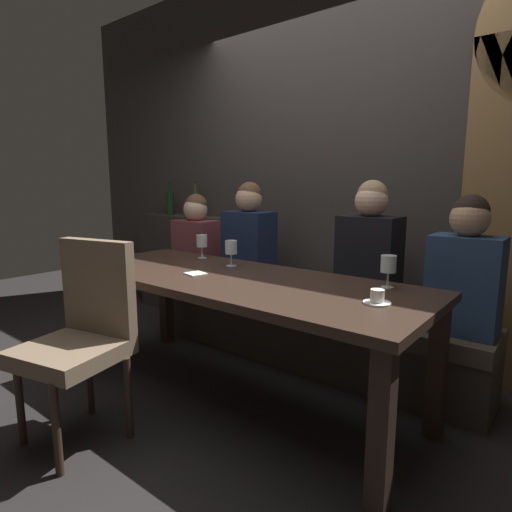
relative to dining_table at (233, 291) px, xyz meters
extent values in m
plane|color=black|center=(0.00, 0.00, -0.65)|extent=(9.00, 9.00, 0.00)
cube|color=#383330|center=(0.00, 1.22, 0.85)|extent=(6.00, 0.12, 3.00)
cube|color=#2F2B29|center=(-1.55, 1.04, -0.18)|extent=(1.10, 0.28, 0.95)
cube|color=black|center=(-1.03, -0.35, -0.30)|extent=(0.08, 0.08, 0.69)
cube|color=black|center=(1.03, -0.35, -0.30)|extent=(0.08, 0.08, 0.69)
cube|color=black|center=(-1.03, 0.35, -0.30)|extent=(0.08, 0.08, 0.69)
cube|color=black|center=(1.03, 0.35, -0.30)|extent=(0.08, 0.08, 0.69)
cube|color=#302119|center=(0.00, 0.00, 0.07)|extent=(2.20, 0.84, 0.04)
cube|color=#312A23|center=(0.00, 0.70, -0.48)|extent=(2.50, 0.40, 0.35)
cube|color=#473D33|center=(0.00, 0.70, -0.25)|extent=(2.50, 0.44, 0.10)
cylinder|color=#302119|center=(-0.51, -0.98, -0.44)|extent=(0.04, 0.04, 0.42)
cylinder|color=#302119|center=(-0.15, -0.98, -0.44)|extent=(0.04, 0.04, 0.42)
cylinder|color=#302119|center=(-0.51, -0.62, -0.44)|extent=(0.04, 0.04, 0.42)
cylinder|color=#302119|center=(-0.15, -0.62, -0.44)|extent=(0.04, 0.04, 0.42)
cube|color=brown|center=(-0.33, -0.80, -0.19)|extent=(0.53, 0.53, 0.08)
cube|color=brown|center=(-0.37, -0.61, 0.09)|extent=(0.44, 0.16, 0.48)
cube|color=brown|center=(-1.04, 0.70, 0.05)|extent=(0.36, 0.24, 0.50)
sphere|color=#DBB293|center=(-1.04, 0.70, 0.39)|extent=(0.20, 0.20, 0.20)
sphere|color=brown|center=(-1.04, 0.71, 0.43)|extent=(0.18, 0.18, 0.18)
cube|color=#192342|center=(-0.46, 0.69, 0.10)|extent=(0.36, 0.24, 0.60)
sphere|color=tan|center=(-0.46, 0.69, 0.49)|extent=(0.20, 0.20, 0.20)
sphere|color=brown|center=(-0.46, 0.70, 0.53)|extent=(0.18, 0.18, 0.18)
cube|color=black|center=(0.49, 0.72, 0.10)|extent=(0.36, 0.24, 0.61)
sphere|color=#DBB293|center=(0.49, 0.72, 0.50)|extent=(0.20, 0.20, 0.20)
sphere|color=#9E7F56|center=(0.49, 0.73, 0.53)|extent=(0.18, 0.18, 0.18)
cube|color=navy|center=(1.05, 0.69, 0.06)|extent=(0.36, 0.24, 0.53)
sphere|color=tan|center=(1.05, 0.69, 0.42)|extent=(0.20, 0.20, 0.20)
sphere|color=black|center=(1.05, 0.70, 0.46)|extent=(0.18, 0.18, 0.18)
cylinder|color=black|center=(-1.74, 1.02, 0.41)|extent=(0.08, 0.08, 0.22)
cylinder|color=black|center=(-1.74, 1.02, 0.56)|extent=(0.03, 0.03, 0.09)
cylinder|color=black|center=(-1.74, 1.02, 0.62)|extent=(0.03, 0.03, 0.02)
cylinder|color=#384728|center=(-1.40, 1.04, 0.41)|extent=(0.08, 0.08, 0.22)
cylinder|color=#384728|center=(-1.40, 1.04, 0.56)|extent=(0.03, 0.03, 0.09)
cylinder|color=black|center=(-1.40, 1.04, 0.62)|extent=(0.03, 0.03, 0.02)
cylinder|color=silver|center=(0.78, 0.28, 0.09)|extent=(0.06, 0.06, 0.00)
cylinder|color=silver|center=(0.78, 0.28, 0.13)|extent=(0.01, 0.01, 0.07)
cylinder|color=silver|center=(0.78, 0.28, 0.21)|extent=(0.08, 0.08, 0.08)
cylinder|color=maroon|center=(0.78, 0.28, 0.19)|extent=(0.07, 0.07, 0.03)
cylinder|color=silver|center=(-0.57, 0.31, 0.09)|extent=(0.06, 0.06, 0.00)
cylinder|color=silver|center=(-0.57, 0.31, 0.13)|extent=(0.01, 0.01, 0.07)
cylinder|color=silver|center=(-0.57, 0.31, 0.21)|extent=(0.08, 0.08, 0.08)
cylinder|color=maroon|center=(-0.57, 0.31, 0.19)|extent=(0.07, 0.07, 0.04)
cylinder|color=silver|center=(-0.21, 0.21, 0.09)|extent=(0.06, 0.06, 0.00)
cylinder|color=silver|center=(-0.21, 0.21, 0.13)|extent=(0.01, 0.01, 0.07)
cylinder|color=silver|center=(-0.21, 0.21, 0.21)|extent=(0.08, 0.08, 0.08)
cylinder|color=maroon|center=(-0.21, 0.21, 0.19)|extent=(0.07, 0.07, 0.04)
cylinder|color=white|center=(0.86, -0.03, 0.09)|extent=(0.12, 0.12, 0.01)
cylinder|color=white|center=(0.86, -0.03, 0.12)|extent=(0.06, 0.06, 0.06)
cylinder|color=brown|center=(0.86, -0.03, 0.15)|extent=(0.05, 0.05, 0.01)
cube|color=silver|center=(-0.20, -0.10, 0.09)|extent=(0.13, 0.12, 0.01)
camera|label=1|loc=(1.55, -1.73, 0.60)|focal=29.56mm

